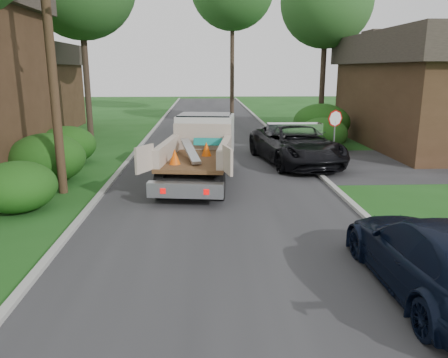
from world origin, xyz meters
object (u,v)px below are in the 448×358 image
house_left_far (19,86)px  tree_right_far (327,1)px  flatbed_truck (202,145)px  black_pickup (296,144)px  stop_sign (335,126)px  utility_pole (50,38)px  navy_suv (436,257)px

house_left_far → tree_right_far: bearing=-5.4°
flatbed_truck → black_pickup: 4.92m
stop_sign → utility_pole: 11.91m
navy_suv → black_pickup: bearing=-89.1°
utility_pole → house_left_far: utility_pole is taller
stop_sign → black_pickup: 1.90m
house_left_far → black_pickup: (17.10, -12.53, -2.17)m
flatbed_truck → black_pickup: (4.25, 2.45, -0.43)m
flatbed_truck → tree_right_far: bearing=65.2°
utility_pole → flatbed_truck: bearing=22.9°
house_left_far → flatbed_truck: bearing=-49.4°
house_left_far → tree_right_far: (21.00, -2.00, 5.43)m
flatbed_truck → navy_suv: bearing=-57.6°
black_pickup → utility_pole: bearing=-163.1°
black_pickup → navy_suv: 11.98m
stop_sign → tree_right_far: size_ratio=0.22×
stop_sign → tree_right_far: tree_right_far is taller
flatbed_truck → stop_sign: bearing=26.0°
house_left_far → navy_suv: 30.08m
utility_pole → navy_suv: bearing=-38.9°
stop_sign → house_left_far: house_left_far is taller
black_pickup → house_left_far: bearing=134.3°
stop_sign → utility_pole: size_ratio=0.25×
utility_pole → black_pickup: size_ratio=1.59×
tree_right_far → black_pickup: tree_right_far is taller
black_pickup → navy_suv: (0.20, -11.97, -0.13)m
stop_sign → black_pickup: size_ratio=0.39×
utility_pole → black_pickup: bearing=26.3°
tree_right_far → black_pickup: bearing=-110.3°
navy_suv → stop_sign: bearing=-97.0°
house_left_far → tree_right_far: tree_right_far is taller
stop_sign → black_pickup: bearing=163.5°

